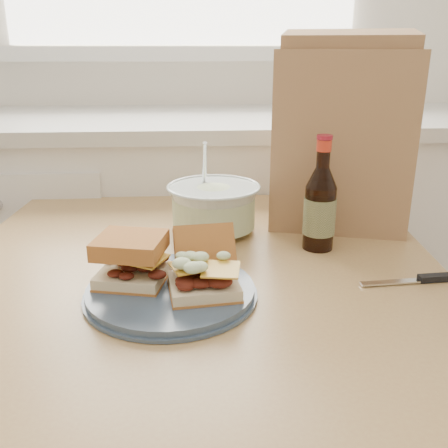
{
  "coord_description": "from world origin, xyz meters",
  "views": [
    {
      "loc": [
        0.02,
        0.1,
        1.14
      ],
      "look_at": [
        0.07,
        0.94,
        0.84
      ],
      "focal_mm": 40.0,
      "sensor_mm": 36.0,
      "label": 1
    }
  ],
  "objects": [
    {
      "name": "cabinet_run",
      "position": [
        -0.0,
        1.7,
        0.47
      ],
      "size": [
        2.5,
        0.64,
        0.94
      ],
      "color": "white",
      "rests_on": "ground"
    },
    {
      "name": "dining_table",
      "position": [
        0.02,
        0.95,
        0.65
      ],
      "size": [
        0.98,
        0.98,
        0.76
      ],
      "rotation": [
        0.0,
        0.0,
        -0.07
      ],
      "color": "tan",
      "rests_on": "ground"
    },
    {
      "name": "plate",
      "position": [
        -0.02,
        0.82,
        0.77
      ],
      "size": [
        0.27,
        0.27,
        0.02
      ],
      "primitive_type": "cylinder",
      "color": "#3B4C60",
      "rests_on": "dining_table"
    },
    {
      "name": "sandwich_left",
      "position": [
        -0.08,
        0.84,
        0.82
      ],
      "size": [
        0.12,
        0.12,
        0.08
      ],
      "rotation": [
        0.0,
        0.0,
        -0.22
      ],
      "color": "beige",
      "rests_on": "plate"
    },
    {
      "name": "sandwich_right",
      "position": [
        0.03,
        0.82,
        0.81
      ],
      "size": [
        0.12,
        0.16,
        0.09
      ],
      "rotation": [
        0.0,
        0.0,
        0.12
      ],
      "color": "beige",
      "rests_on": "plate"
    },
    {
      "name": "coleslaw_bowl",
      "position": [
        0.06,
        1.12,
        0.81
      ],
      "size": [
        0.2,
        0.2,
        0.2
      ],
      "color": "silver",
      "rests_on": "dining_table"
    },
    {
      "name": "beer_bottle",
      "position": [
        0.27,
        1.01,
        0.85
      ],
      "size": [
        0.06,
        0.06,
        0.23
      ],
      "rotation": [
        0.0,
        0.0,
        -0.11
      ],
      "color": "black",
      "rests_on": "dining_table"
    },
    {
      "name": "knife",
      "position": [
        0.42,
        0.84,
        0.77
      ],
      "size": [
        0.17,
        0.03,
        0.01
      ],
      "rotation": [
        0.0,
        0.0,
        0.07
      ],
      "color": "silver",
      "rests_on": "dining_table"
    },
    {
      "name": "paper_bag",
      "position": [
        0.35,
        1.16,
        0.95
      ],
      "size": [
        0.33,
        0.26,
        0.38
      ],
      "primitive_type": "cube",
      "rotation": [
        0.0,
        0.0,
        -0.27
      ],
      "color": "#A5734F",
      "rests_on": "dining_table"
    }
  ]
}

